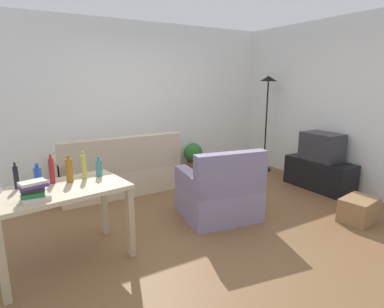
% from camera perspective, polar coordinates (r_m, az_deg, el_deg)
% --- Properties ---
extents(ground_plane, '(5.20, 4.40, 0.02)m').
position_cam_1_polar(ground_plane, '(4.15, 2.40, -11.83)').
color(ground_plane, brown).
extents(wall_rear, '(5.20, 0.10, 2.70)m').
position_cam_1_polar(wall_rear, '(5.74, -9.72, 9.10)').
color(wall_rear, white).
rests_on(wall_rear, ground_plane).
extents(wall_right, '(0.10, 4.40, 2.70)m').
position_cam_1_polar(wall_right, '(5.64, 25.51, 7.94)').
color(wall_right, silver).
rests_on(wall_right, ground_plane).
extents(couch, '(1.83, 0.84, 0.92)m').
position_cam_1_polar(couch, '(5.15, -12.98, -3.33)').
color(couch, beige).
rests_on(couch, ground_plane).
extents(tv_stand, '(0.44, 1.10, 0.48)m').
position_cam_1_polar(tv_stand, '(5.58, 21.83, -3.39)').
color(tv_stand, black).
rests_on(tv_stand, ground_plane).
extents(tv, '(0.41, 0.60, 0.44)m').
position_cam_1_polar(tv, '(5.48, 22.26, 1.23)').
color(tv, '#2D2D33').
rests_on(tv, tv_stand).
extents(torchiere_lamp, '(0.32, 0.32, 1.81)m').
position_cam_1_polar(torchiere_lamp, '(6.22, 13.38, 9.83)').
color(torchiere_lamp, black).
rests_on(torchiere_lamp, ground_plane).
extents(desk, '(1.29, 0.87, 0.76)m').
position_cam_1_polar(desk, '(3.25, -22.58, -7.51)').
color(desk, '#C6B28E').
rests_on(desk, ground_plane).
extents(potted_plant, '(0.36, 0.36, 0.57)m').
position_cam_1_polar(potted_plant, '(6.04, 0.20, -0.31)').
color(potted_plant, brown).
rests_on(potted_plant, ground_plane).
extents(armchair, '(1.03, 0.98, 0.92)m').
position_cam_1_polar(armchair, '(4.11, 5.02, -7.08)').
color(armchair, gray).
rests_on(armchair, ground_plane).
extents(storage_box, '(0.53, 0.41, 0.30)m').
position_cam_1_polar(storage_box, '(4.56, 27.69, -8.83)').
color(storage_box, olive).
rests_on(storage_box, ground_plane).
extents(bottle_dark, '(0.04, 0.04, 0.25)m').
position_cam_1_polar(bottle_dark, '(3.35, -29.00, -3.65)').
color(bottle_dark, black).
rests_on(bottle_dark, desk).
extents(bottle_blue, '(0.07, 0.07, 0.24)m').
position_cam_1_polar(bottle_blue, '(3.25, -25.88, -3.84)').
color(bottle_blue, '#2347A3').
rests_on(bottle_blue, desk).
extents(bottle_red, '(0.05, 0.05, 0.29)m').
position_cam_1_polar(bottle_red, '(3.36, -23.86, -2.73)').
color(bottle_red, '#AD2323').
rests_on(bottle_red, desk).
extents(bottle_amber, '(0.07, 0.07, 0.27)m').
position_cam_1_polar(bottle_amber, '(3.33, -21.16, -2.72)').
color(bottle_amber, '#9E6019').
rests_on(bottle_amber, desk).
extents(bottle_squat, '(0.05, 0.05, 0.29)m').
position_cam_1_polar(bottle_squat, '(3.39, -18.80, -2.14)').
color(bottle_squat, '#BCB24C').
rests_on(bottle_squat, desk).
extents(bottle_tall, '(0.06, 0.06, 0.21)m').
position_cam_1_polar(bottle_tall, '(3.44, -16.37, -2.39)').
color(bottle_tall, teal).
rests_on(bottle_tall, desk).
extents(book_stack, '(0.24, 0.20, 0.17)m').
position_cam_1_polar(book_stack, '(2.97, -26.51, -6.02)').
color(book_stack, beige).
rests_on(book_stack, desk).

